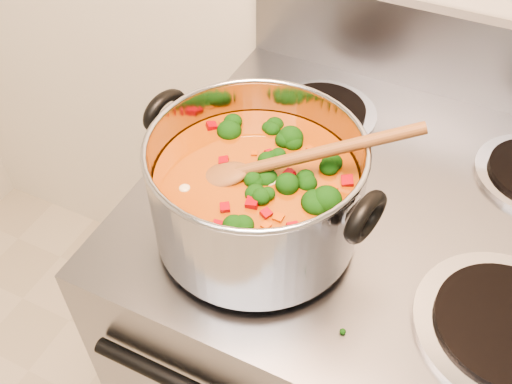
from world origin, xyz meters
TOP-DOWN VIEW (x-y plane):
  - electric_range at (-0.06, 1.16)m, footprint 0.78×0.71m
  - stockpot at (-0.23, 1.01)m, footprint 0.35×0.29m
  - wooden_spoon at (-0.21, 1.02)m, footprint 0.28×0.16m
  - cooktop_crumbs at (-0.06, 1.00)m, footprint 0.03×0.25m

SIDE VIEW (x-z plane):
  - electric_range at x=-0.06m, z-range -0.07..1.01m
  - cooktop_crumbs at x=-0.06m, z-range 0.92..0.93m
  - stockpot at x=-0.23m, z-range 0.92..1.10m
  - wooden_spoon at x=-0.21m, z-range 1.01..1.12m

